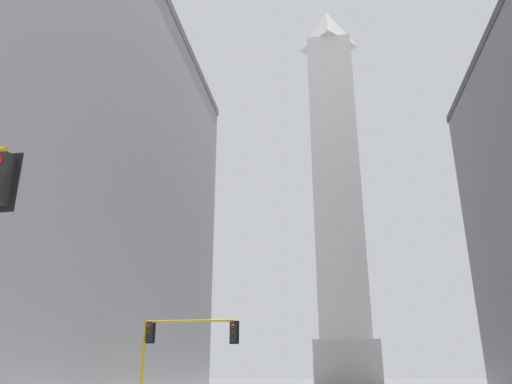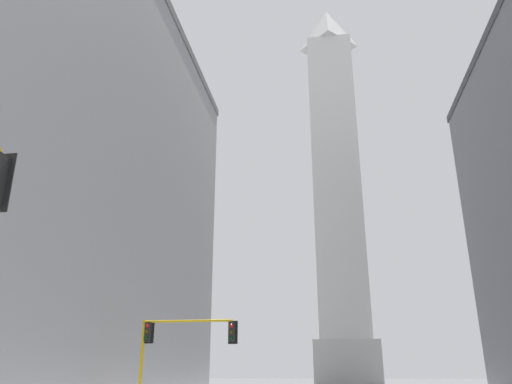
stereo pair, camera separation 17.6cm
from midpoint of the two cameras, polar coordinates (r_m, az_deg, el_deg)
name	(u,v)px [view 2 (the right image)]	position (r m, az deg, el deg)	size (l,w,h in m)	color
building_left	(7,157)	(41.22, -26.44, 3.64)	(20.14, 49.41, 33.70)	#9E9EA0
obelisk	(336,183)	(77.12, 9.23, 1.06)	(8.71, 8.71, 61.23)	silver
traffic_light_mid_left	(176,339)	(31.14, -8.96, -16.26)	(5.92, 0.52, 4.83)	yellow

